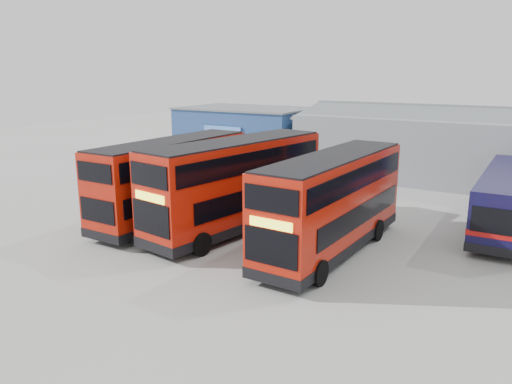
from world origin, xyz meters
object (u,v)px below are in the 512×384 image
(office_block, at_px, (247,134))
(maintenance_shed, at_px, (498,149))
(double_decker_right, at_px, (332,205))
(panel_van, at_px, (215,156))
(single_decker_blue, at_px, (509,201))
(double_decker_centre, at_px, (237,186))
(double_decker_left, at_px, (173,181))

(office_block, bearing_deg, maintenance_shed, 5.21)
(double_decker_right, distance_m, panel_van, 21.66)
(office_block, height_order, single_decker_blue, office_block)
(double_decker_right, bearing_deg, maintenance_shed, 79.33)
(maintenance_shed, xyz_separation_m, double_decker_right, (-4.99, -21.50, -0.23))
(panel_van, bearing_deg, single_decker_blue, -1.11)
(double_decker_centre, bearing_deg, panel_van, 138.40)
(double_decker_right, bearing_deg, double_decker_left, -178.69)
(maintenance_shed, bearing_deg, double_decker_right, -103.08)
(double_decker_left, xyz_separation_m, double_decker_centre, (4.21, 0.34, 0.12))
(double_decker_left, bearing_deg, panel_van, -62.87)
(office_block, relative_size, double_decker_right, 1.08)
(double_decker_centre, bearing_deg, double_decker_right, 3.61)
(maintenance_shed, xyz_separation_m, panel_van, (-21.70, -7.76, -1.34))
(double_decker_right, bearing_deg, single_decker_blue, 52.49)
(single_decker_blue, height_order, panel_van, single_decker_blue)
(maintenance_shed, height_order, single_decker_blue, maintenance_shed)
(office_block, distance_m, double_decker_right, 25.87)
(maintenance_shed, bearing_deg, double_decker_left, -125.13)
(double_decker_left, height_order, single_decker_blue, double_decker_left)
(panel_van, bearing_deg, double_decker_centre, -38.71)
(single_decker_blue, relative_size, panel_van, 2.20)
(office_block, distance_m, single_decker_blue, 26.47)
(double_decker_centre, height_order, panel_van, double_decker_centre)
(double_decker_left, relative_size, single_decker_blue, 0.94)
(single_decker_blue, bearing_deg, double_decker_right, 49.54)
(double_decker_centre, bearing_deg, single_decker_blue, 40.29)
(office_block, xyz_separation_m, maintenance_shed, (22.00, 2.01, 0.02))
(office_block, bearing_deg, double_decker_centre, -59.39)
(double_decker_centre, xyz_separation_m, panel_van, (-10.92, 13.21, -1.23))
(double_decker_right, bearing_deg, office_block, 133.52)
(double_decker_left, relative_size, double_decker_right, 0.99)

